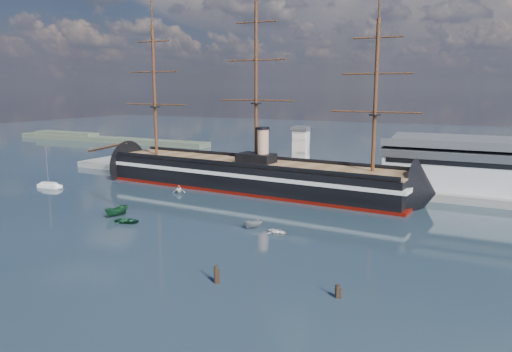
% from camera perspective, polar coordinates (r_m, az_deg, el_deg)
% --- Properties ---
extents(ground, '(600.00, 600.00, 0.00)m').
position_cam_1_polar(ground, '(118.25, -2.29, -3.61)').
color(ground, '#192731').
rests_on(ground, ground).
extents(quay, '(180.00, 18.00, 2.00)m').
position_cam_1_polar(quay, '(146.45, 8.09, -1.02)').
color(quay, slate).
rests_on(quay, ground).
extents(quay_tower, '(5.00, 5.00, 15.00)m').
position_cam_1_polar(quay_tower, '(144.53, 5.17, 2.81)').
color(quay_tower, silver).
rests_on(quay_tower, ground).
extents(shoreline, '(120.00, 10.00, 4.00)m').
position_cam_1_polar(shoreline, '(277.60, -17.94, 4.13)').
color(shoreline, '#3F4C38').
rests_on(shoreline, ground).
extents(warship, '(113.38, 22.06, 53.94)m').
position_cam_1_polar(warship, '(138.65, -1.36, 0.14)').
color(warship, black).
rests_on(warship, ground).
extents(sailboat, '(7.48, 2.81, 11.70)m').
position_cam_1_polar(sailboat, '(152.27, -22.52, -0.99)').
color(sailboat, silver).
rests_on(sailboat, ground).
extents(motorboat_a, '(7.33, 3.57, 2.81)m').
position_cam_1_polar(motorboat_a, '(114.13, -15.63, -4.49)').
color(motorboat_a, '#113A1F').
rests_on(motorboat_a, ground).
extents(motorboat_b, '(2.04, 3.52, 1.54)m').
position_cam_1_polar(motorboat_b, '(108.18, -14.46, -5.24)').
color(motorboat_b, '#17442B').
rests_on(motorboat_b, ground).
extents(motorboat_c, '(5.19, 4.33, 2.01)m').
position_cam_1_polar(motorboat_c, '(101.21, -0.27, -5.97)').
color(motorboat_c, slate).
rests_on(motorboat_c, ground).
extents(motorboat_d, '(6.75, 5.52, 2.29)m').
position_cam_1_polar(motorboat_d, '(135.85, -8.78, -1.92)').
color(motorboat_d, white).
rests_on(motorboat_d, ground).
extents(motorboat_e, '(1.81, 3.11, 1.36)m').
position_cam_1_polar(motorboat_e, '(97.05, 2.59, -6.69)').
color(motorboat_e, silver).
rests_on(motorboat_e, ground).
extents(piling_near_right, '(0.64, 0.64, 3.36)m').
position_cam_1_polar(piling_near_right, '(74.32, -4.58, -12.09)').
color(piling_near_right, black).
rests_on(piling_near_right, ground).
extents(piling_far_right, '(0.64, 0.64, 2.59)m').
position_cam_1_polar(piling_far_right, '(70.20, 9.25, -13.57)').
color(piling_far_right, black).
rests_on(piling_far_right, ground).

